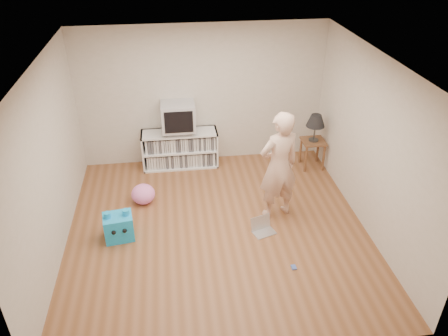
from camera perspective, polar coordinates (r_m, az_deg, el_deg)
name	(u,v)px	position (r m, az deg, el deg)	size (l,w,h in m)	color
ground	(217,229)	(6.77, -0.86, -7.94)	(4.50, 4.50, 0.00)	brown
walls	(217,155)	(6.04, -0.95, 1.72)	(4.52, 4.52, 2.60)	beige
ceiling	(216,63)	(5.53, -1.07, 13.57)	(4.50, 4.50, 0.01)	white
media_unit	(180,149)	(8.26, -5.77, 2.54)	(1.40, 0.45, 0.70)	white
dvd_deck	(179,130)	(8.07, -5.90, 4.90)	(0.45, 0.35, 0.07)	gray
crt_tv	(178,116)	(7.95, -6.01, 6.74)	(0.60, 0.53, 0.50)	#B1B1B7
side_table	(313,147)	(8.30, 11.51, 2.72)	(0.42, 0.42, 0.55)	brown
table_lamp	(316,121)	(8.07, 11.89, 6.01)	(0.34, 0.34, 0.52)	#333333
person	(279,166)	(6.64, 7.17, 0.23)	(0.65, 0.43, 1.78)	beige
laptop	(262,228)	(6.72, 5.03, -7.75)	(0.39, 0.35, 0.23)	silver
playing_cards	(294,267)	(6.20, 9.09, -12.68)	(0.07, 0.09, 0.02)	#4562BA
plush_blue	(119,227)	(6.67, -13.59, -7.44)	(0.46, 0.40, 0.48)	#15A2F2
plush_pink	(143,194)	(7.36, -10.51, -3.36)	(0.39, 0.39, 0.33)	#FF7ACC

